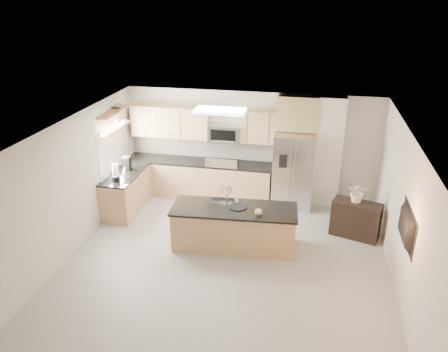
% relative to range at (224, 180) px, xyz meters
% --- Properties ---
extents(floor, '(6.50, 6.50, 0.00)m').
position_rel_range_xyz_m(floor, '(0.60, -2.92, -0.47)').
color(floor, gray).
rests_on(floor, ground).
extents(ceiling, '(6.00, 6.50, 0.02)m').
position_rel_range_xyz_m(ceiling, '(0.60, -2.92, 2.13)').
color(ceiling, white).
rests_on(ceiling, wall_back).
extents(wall_back, '(6.00, 0.02, 2.60)m').
position_rel_range_xyz_m(wall_back, '(0.60, 0.33, 0.83)').
color(wall_back, beige).
rests_on(wall_back, floor).
extents(wall_front, '(6.00, 0.02, 2.60)m').
position_rel_range_xyz_m(wall_front, '(0.60, -6.17, 0.83)').
color(wall_front, beige).
rests_on(wall_front, floor).
extents(wall_left, '(0.02, 6.50, 2.60)m').
position_rel_range_xyz_m(wall_left, '(-2.40, -2.92, 0.83)').
color(wall_left, beige).
rests_on(wall_left, floor).
extents(wall_right, '(0.02, 6.50, 2.60)m').
position_rel_range_xyz_m(wall_right, '(3.60, -2.92, 0.83)').
color(wall_right, beige).
rests_on(wall_right, floor).
extents(back_counter, '(3.55, 0.66, 1.44)m').
position_rel_range_xyz_m(back_counter, '(-0.63, 0.01, -0.00)').
color(back_counter, tan).
rests_on(back_counter, floor).
extents(left_counter, '(0.66, 1.50, 0.92)m').
position_rel_range_xyz_m(left_counter, '(-2.07, -1.07, -0.01)').
color(left_counter, tan).
rests_on(left_counter, floor).
extents(range, '(0.76, 0.64, 1.14)m').
position_rel_range_xyz_m(range, '(0.00, 0.00, 0.00)').
color(range, black).
rests_on(range, floor).
extents(upper_cabinets, '(3.50, 0.33, 0.75)m').
position_rel_range_xyz_m(upper_cabinets, '(-0.70, 0.16, 1.35)').
color(upper_cabinets, tan).
rests_on(upper_cabinets, wall_back).
extents(microwave, '(0.76, 0.40, 0.40)m').
position_rel_range_xyz_m(microwave, '(0.00, 0.12, 1.16)').
color(microwave, '#AEAEB1').
rests_on(microwave, upper_cabinets).
extents(refrigerator, '(0.92, 0.78, 1.78)m').
position_rel_range_xyz_m(refrigerator, '(1.66, -0.05, 0.42)').
color(refrigerator, '#AEAEB1').
rests_on(refrigerator, floor).
extents(partition_column, '(0.60, 0.30, 2.60)m').
position_rel_range_xyz_m(partition_column, '(2.42, 0.18, 0.83)').
color(partition_column, silver).
rests_on(partition_column, floor).
extents(window, '(0.04, 1.15, 1.65)m').
position_rel_range_xyz_m(window, '(-2.38, -1.07, 1.18)').
color(window, white).
rests_on(window, wall_left).
extents(shelf_lower, '(0.30, 1.20, 0.04)m').
position_rel_range_xyz_m(shelf_lower, '(-2.25, -0.97, 1.48)').
color(shelf_lower, brown).
rests_on(shelf_lower, wall_left).
extents(shelf_upper, '(0.30, 1.20, 0.04)m').
position_rel_range_xyz_m(shelf_upper, '(-2.25, -0.97, 1.85)').
color(shelf_upper, brown).
rests_on(shelf_upper, wall_left).
extents(ceiling_fixture, '(1.00, 0.50, 0.06)m').
position_rel_range_xyz_m(ceiling_fixture, '(0.20, -1.32, 2.09)').
color(ceiling_fixture, white).
rests_on(ceiling_fixture, ceiling).
extents(island, '(2.50, 1.06, 1.27)m').
position_rel_range_xyz_m(island, '(0.64, -2.10, -0.05)').
color(island, tan).
rests_on(island, floor).
extents(credenza, '(1.05, 0.68, 0.78)m').
position_rel_range_xyz_m(credenza, '(3.04, -1.22, -0.08)').
color(credenza, black).
rests_on(credenza, floor).
extents(cup, '(0.17, 0.17, 0.10)m').
position_rel_range_xyz_m(cup, '(1.14, -2.28, 0.43)').
color(cup, white).
rests_on(cup, island).
extents(platter, '(0.39, 0.39, 0.02)m').
position_rel_range_xyz_m(platter, '(0.71, -2.05, 0.38)').
color(platter, black).
rests_on(platter, island).
extents(blender, '(0.17, 0.17, 0.40)m').
position_rel_range_xyz_m(blender, '(-2.08, -1.50, 0.62)').
color(blender, black).
rests_on(blender, left_counter).
extents(kettle, '(0.18, 0.18, 0.23)m').
position_rel_range_xyz_m(kettle, '(-2.03, -1.14, 0.55)').
color(kettle, '#AEAEB1').
rests_on(kettle, left_counter).
extents(coffee_maker, '(0.19, 0.22, 0.32)m').
position_rel_range_xyz_m(coffee_maker, '(-2.09, -0.86, 0.60)').
color(coffee_maker, black).
rests_on(coffee_maker, left_counter).
extents(bowl, '(0.44, 0.44, 0.09)m').
position_rel_range_xyz_m(bowl, '(-2.25, -0.74, 1.91)').
color(bowl, '#AEAEB1').
rests_on(bowl, shelf_upper).
extents(flower_vase, '(0.64, 0.58, 0.64)m').
position_rel_range_xyz_m(flower_vase, '(3.02, -1.19, 0.62)').
color(flower_vase, white).
rests_on(flower_vase, credenza).
extents(television, '(0.14, 1.08, 0.62)m').
position_rel_range_xyz_m(television, '(3.51, -3.12, 0.88)').
color(television, black).
rests_on(television, wall_right).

